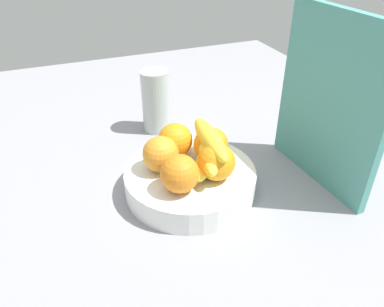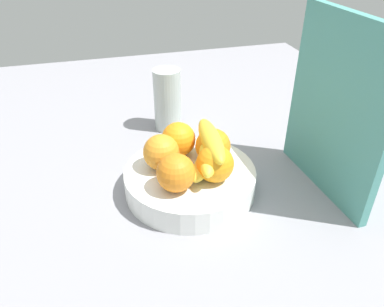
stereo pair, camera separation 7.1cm
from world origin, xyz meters
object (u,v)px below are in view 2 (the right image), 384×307
at_px(orange_back_left, 214,147).
at_px(banana_bunch, 209,150).
at_px(orange_back_right, 178,139).
at_px(fruit_bowl, 192,180).
at_px(orange_front_right, 176,173).
at_px(orange_center, 215,164).
at_px(cutting_board, 336,110).
at_px(thermos_tumbler, 167,100).
at_px(orange_front_left, 161,152).

bearing_deg(orange_back_left, banana_bunch, -42.58).
relative_size(orange_back_left, orange_back_right, 1.00).
height_order(orange_back_right, banana_bunch, banana_bunch).
relative_size(fruit_bowl, banana_bunch, 1.50).
xyz_separation_m(orange_front_right, banana_bunch, (-0.05, 0.08, 0.00)).
height_order(fruit_bowl, orange_front_right, orange_front_right).
bearing_deg(banana_bunch, fruit_bowl, -90.55).
xyz_separation_m(fruit_bowl, orange_front_right, (0.05, -0.05, 0.06)).
relative_size(orange_center, orange_back_right, 1.00).
distance_m(banana_bunch, cutting_board, 0.26).
bearing_deg(orange_center, orange_front_right, -83.47).
bearing_deg(thermos_tumbler, fruit_bowl, -2.16).
bearing_deg(orange_front_right, orange_back_right, 164.04).
bearing_deg(orange_front_left, orange_center, 53.72).
distance_m(fruit_bowl, thermos_tumbler, 0.29).
height_order(orange_center, orange_back_left, same).
bearing_deg(fruit_bowl, orange_front_right, -41.37).
height_order(orange_front_right, banana_bunch, banana_bunch).
bearing_deg(banana_bunch, orange_back_left, 137.42).
height_order(orange_front_left, orange_back_left, same).
distance_m(fruit_bowl, orange_back_left, 0.08).
height_order(cutting_board, thermos_tumbler, cutting_board).
relative_size(orange_center, thermos_tumbler, 0.45).
bearing_deg(orange_front_right, orange_back_left, 124.79).
relative_size(fruit_bowl, orange_center, 3.66).
bearing_deg(orange_front_left, fruit_bowl, 66.60).
bearing_deg(cutting_board, banana_bunch, -105.86).
distance_m(orange_center, thermos_tumbler, 0.33).
distance_m(orange_front_left, cutting_board, 0.35).
height_order(orange_center, cutting_board, cutting_board).
bearing_deg(orange_back_right, orange_center, 23.15).
bearing_deg(cutting_board, orange_front_right, -93.32).
relative_size(orange_front_left, orange_center, 1.00).
height_order(orange_front_left, thermos_tumbler, thermos_tumbler).
xyz_separation_m(orange_front_left, orange_center, (0.07, 0.09, 0.00)).
distance_m(orange_back_left, orange_back_right, 0.08).
xyz_separation_m(banana_bunch, cutting_board, (0.06, 0.24, 0.09)).
bearing_deg(fruit_bowl, orange_back_right, -169.68).
bearing_deg(orange_front_right, thermos_tumbler, 170.42).
xyz_separation_m(orange_front_left, banana_bunch, (0.03, 0.10, 0.00)).
bearing_deg(thermos_tumbler, cutting_board, 37.76).
relative_size(orange_back_right, cutting_board, 0.21).
height_order(fruit_bowl, orange_center, orange_center).
relative_size(orange_front_right, banana_bunch, 0.41).
xyz_separation_m(orange_front_right, cutting_board, (0.00, 0.32, 0.09)).
xyz_separation_m(fruit_bowl, orange_front_left, (-0.03, -0.06, 0.06)).
distance_m(orange_center, cutting_board, 0.26).
bearing_deg(orange_front_right, orange_front_left, -171.00).
xyz_separation_m(fruit_bowl, cutting_board, (0.06, 0.27, 0.15)).
bearing_deg(thermos_tumbler, orange_back_right, -5.99).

